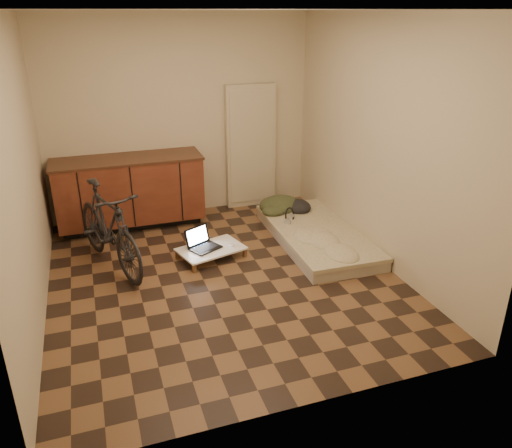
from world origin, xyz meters
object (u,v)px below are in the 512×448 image
object	(u,v)px
futon	(316,235)
laptop	(202,243)
lap_desk	(211,249)
bicycle	(108,223)

from	to	relation	value
futon	laptop	distance (m)	1.40
lap_desk	laptop	size ratio (longest dim) A/B	1.95
futon	laptop	size ratio (longest dim) A/B	4.69
laptop	bicycle	bearing A→B (deg)	147.96
bicycle	futon	distance (m)	2.43
futon	lap_desk	size ratio (longest dim) A/B	2.40
bicycle	lap_desk	distance (m)	1.16
laptop	futon	bearing A→B (deg)	-29.08
bicycle	lap_desk	size ratio (longest dim) A/B	1.96
bicycle	laptop	bearing A→B (deg)	-23.99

